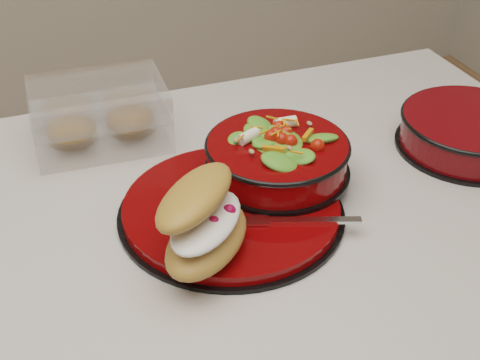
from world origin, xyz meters
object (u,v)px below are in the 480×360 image
object	(u,v)px
salad_bowl	(277,153)
fork	(296,220)
croissant	(205,221)
extra_bowl	(471,130)
dinner_plate	(232,209)
pastry_box	(100,115)

from	to	relation	value
salad_bowl	fork	size ratio (longest dim) A/B	1.36
croissant	extra_bowl	xyz separation A→B (m)	(0.46, 0.11, -0.03)
fork	extra_bowl	bearing A→B (deg)	-53.38
dinner_plate	fork	distance (m)	0.09
extra_bowl	croissant	bearing A→B (deg)	-166.13
croissant	extra_bowl	bearing A→B (deg)	-33.75
croissant	fork	size ratio (longest dim) A/B	1.17
fork	extra_bowl	distance (m)	0.36
croissant	pastry_box	distance (m)	0.34
dinner_plate	extra_bowl	size ratio (longest dim) A/B	1.36
fork	pastry_box	distance (m)	0.37
salad_bowl	pastry_box	distance (m)	0.30
dinner_plate	fork	world-z (taller)	fork
fork	extra_bowl	size ratio (longest dim) A/B	0.68
salad_bowl	extra_bowl	world-z (taller)	salad_bowl
fork	dinner_plate	bearing A→B (deg)	64.02
croissant	fork	xyz separation A→B (m)	(0.12, 0.01, -0.04)
dinner_plate	croissant	distance (m)	0.11
salad_bowl	extra_bowl	size ratio (longest dim) A/B	0.93
salad_bowl	croissant	distance (m)	0.19
croissant	pastry_box	bearing A→B (deg)	53.20
salad_bowl	pastry_box	world-z (taller)	salad_bowl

